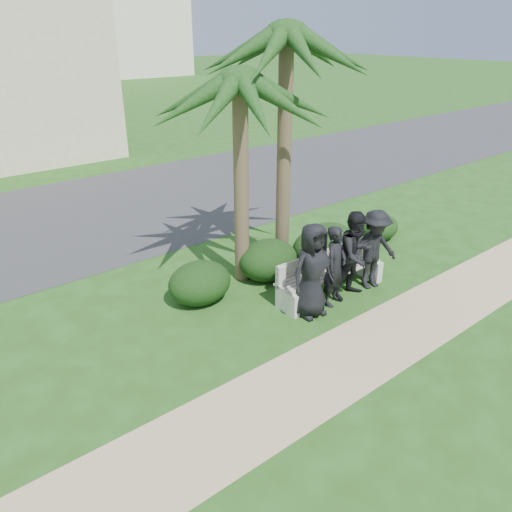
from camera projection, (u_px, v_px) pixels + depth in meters
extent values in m
plane|color=#234814|center=(303.00, 305.00, 10.21)|extent=(160.00, 160.00, 0.00)
cube|color=tan|center=(373.00, 344.00, 8.94)|extent=(30.00, 1.60, 0.01)
cube|color=#2D2D30|center=(127.00, 206.00, 15.84)|extent=(160.00, 8.00, 0.01)
cube|color=#AA9C8E|center=(332.00, 273.00, 10.44)|extent=(2.61, 0.68, 0.04)
cube|color=#AA9C8E|center=(324.00, 258.00, 10.51)|extent=(2.59, 0.13, 0.30)
cube|color=beige|center=(289.00, 302.00, 9.85)|extent=(0.19, 0.60, 0.47)
cube|color=beige|center=(368.00, 268.00, 11.24)|extent=(0.19, 0.60, 0.47)
imported|color=black|center=(312.00, 271.00, 9.51)|extent=(0.97, 0.67, 1.90)
imported|color=black|center=(335.00, 266.00, 9.94)|extent=(0.71, 0.57, 1.69)
imported|color=black|center=(355.00, 255.00, 10.21)|extent=(0.91, 0.72, 1.86)
imported|color=black|center=(374.00, 250.00, 10.58)|extent=(1.25, 0.88, 1.76)
ellipsoid|color=black|center=(200.00, 282.00, 10.20)|extent=(1.35, 1.11, 0.88)
ellipsoid|color=black|center=(268.00, 259.00, 11.16)|extent=(1.40, 1.16, 0.91)
ellipsoid|color=black|center=(320.00, 247.00, 11.75)|extent=(1.41, 1.16, 0.92)
ellipsoid|color=black|center=(328.00, 242.00, 12.00)|extent=(1.46, 1.20, 0.95)
ellipsoid|color=black|center=(379.00, 227.00, 13.23)|extent=(1.09, 0.90, 0.71)
cylinder|color=brown|center=(241.00, 187.00, 10.43)|extent=(0.32, 0.32, 4.26)
cylinder|color=brown|center=(284.00, 157.00, 11.14)|extent=(0.32, 0.32, 5.07)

